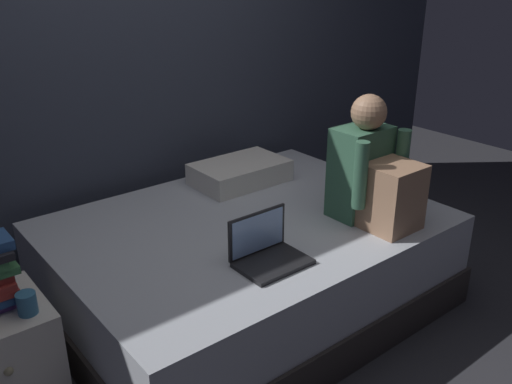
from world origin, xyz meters
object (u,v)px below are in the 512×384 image
laptop (266,251)px  pillow (240,172)px  mug (27,303)px  bed (247,264)px  person_sitting (373,175)px

laptop → pillow: (0.50, 0.85, 0.01)m
pillow → mug: pillow is taller
bed → person_sitting: bearing=-37.9°
bed → person_sitting: person_sitting is taller
bed → person_sitting: size_ratio=3.05×
person_sitting → laptop: (-0.71, -0.00, -0.20)m
pillow → mug: (-1.47, -0.56, -0.03)m
bed → mug: 1.21m
laptop → mug: 1.01m
laptop → mug: size_ratio=3.56×
laptop → mug: bearing=163.5°
pillow → mug: 1.57m
bed → pillow: 0.64m
pillow → bed: bearing=-123.4°
bed → pillow: size_ratio=3.57×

